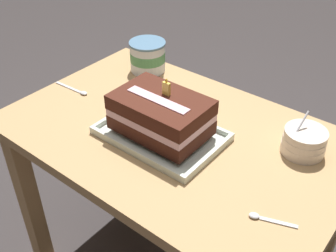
# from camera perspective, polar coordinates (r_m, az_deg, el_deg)

# --- Properties ---
(dining_table) EXTENTS (1.07, 0.69, 0.70)m
(dining_table) POSITION_cam_1_polar(r_m,az_deg,el_deg) (1.34, 0.88, -4.55)
(dining_table) COLOR tan
(dining_table) RESTS_ON ground_plane
(foil_tray) EXTENTS (0.37, 0.25, 0.02)m
(foil_tray) POSITION_cam_1_polar(r_m,az_deg,el_deg) (1.25, -0.94, -1.21)
(foil_tray) COLOR silver
(foil_tray) RESTS_ON dining_table
(birthday_cake) EXTENTS (0.28, 0.18, 0.17)m
(birthday_cake) POSITION_cam_1_polar(r_m,az_deg,el_deg) (1.21, -0.98, 1.62)
(birthday_cake) COLOR #461F15
(birthday_cake) RESTS_ON foil_tray
(bowl_stack) EXTENTS (0.13, 0.13, 0.12)m
(bowl_stack) POSITION_cam_1_polar(r_m,az_deg,el_deg) (1.24, 18.34, -2.04)
(bowl_stack) COLOR silver
(bowl_stack) RESTS_ON dining_table
(ice_cream_tub) EXTENTS (0.14, 0.14, 0.12)m
(ice_cream_tub) POSITION_cam_1_polar(r_m,az_deg,el_deg) (1.59, -2.84, 9.65)
(ice_cream_tub) COLOR white
(ice_cream_tub) RESTS_ON dining_table
(serving_spoon_near_tray) EXTENTS (0.11, 0.05, 0.01)m
(serving_spoon_near_tray) POSITION_cam_1_polar(r_m,az_deg,el_deg) (1.04, 12.98, -12.32)
(serving_spoon_near_tray) COLOR silver
(serving_spoon_near_tray) RESTS_ON dining_table
(serving_spoon_by_bowls) EXTENTS (0.15, 0.02, 0.01)m
(serving_spoon_by_bowls) POSITION_cam_1_polar(r_m,az_deg,el_deg) (1.51, -12.42, 4.80)
(serving_spoon_by_bowls) COLOR silver
(serving_spoon_by_bowls) RESTS_ON dining_table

